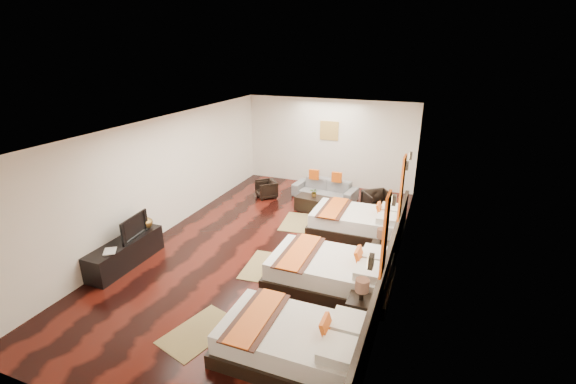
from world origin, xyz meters
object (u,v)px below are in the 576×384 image
at_px(figurine, 145,221).
at_px(armchair_left, 266,189).
at_px(bed_far, 358,222).
at_px(nightstand_b, 380,251).
at_px(nightstand_a, 360,308).
at_px(coffee_table, 314,204).
at_px(armchair_right, 377,203).
at_px(table_plant, 314,192).
at_px(tv, 131,227).
at_px(bed_near, 294,341).
at_px(book, 104,252).
at_px(tv_console, 126,253).
at_px(sofa, 325,189).
at_px(bed_mid, 331,271).

bearing_deg(figurine, armchair_left, 74.35).
relative_size(bed_far, nightstand_b, 2.77).
xyz_separation_m(nightstand_a, coffee_table, (-2.17, 4.27, -0.09)).
height_order(figurine, armchair_right, figurine).
relative_size(armchair_right, table_plant, 2.84).
bearing_deg(armchair_right, coffee_table, 158.23).
bearing_deg(tv, armchair_right, -51.49).
xyz_separation_m(bed_near, book, (-4.20, 0.65, 0.28)).
bearing_deg(nightstand_a, tv_console, 179.07).
height_order(nightstand_b, armchair_right, nightstand_b).
distance_m(armchair_right, coffee_table, 1.72).
bearing_deg(figurine, tv, -83.86).
bearing_deg(book, table_plant, 60.04).
xyz_separation_m(tv_console, armchair_right, (4.44, 4.61, 0.04)).
relative_size(nightstand_b, figurine, 2.34).
height_order(bed_near, coffee_table, bed_near).
bearing_deg(bed_far, armchair_left, 155.88).
distance_m(nightstand_a, figurine, 5.02).
bearing_deg(bed_far, nightstand_a, -77.42).
xyz_separation_m(tv_console, table_plant, (2.76, 4.25, 0.25)).
xyz_separation_m(armchair_right, table_plant, (-1.69, -0.36, 0.21)).
relative_size(coffee_table, table_plant, 4.06).
bearing_deg(figurine, sofa, 58.70).
xyz_separation_m(bed_mid, nightstand_b, (0.75, 1.17, -0.02)).
distance_m(figurine, table_plant, 4.53).
xyz_separation_m(book, figurine, (0.00, 1.20, 0.16)).
relative_size(nightstand_a, armchair_left, 1.44).
bearing_deg(table_plant, armchair_right, 12.08).
bearing_deg(armchair_left, bed_mid, -2.76).
height_order(nightstand_b, sofa, nightstand_b).
bearing_deg(table_plant, bed_mid, -67.21).
height_order(tv_console, table_plant, table_plant).
bearing_deg(bed_near, armchair_right, 87.57).
height_order(bed_mid, bed_far, bed_mid).
bearing_deg(tv, table_plant, -40.37).
xyz_separation_m(armchair_right, coffee_table, (-1.67, -0.42, -0.12)).
xyz_separation_m(nightstand_b, sofa, (-2.17, 3.25, -0.00)).
relative_size(tv, armchair_left, 1.46).
relative_size(bed_near, bed_far, 0.97).
bearing_deg(nightstand_b, bed_far, 120.39).
distance_m(tv, armchair_right, 6.24).
distance_m(nightstand_a, book, 4.97).
bearing_deg(bed_mid, tv, -171.52).
relative_size(nightstand_b, tv, 0.94).
bearing_deg(coffee_table, bed_mid, -67.11).
height_order(armchair_left, table_plant, table_plant).
distance_m(nightstand_b, armchair_left, 4.66).
height_order(coffee_table, table_plant, table_plant).
xyz_separation_m(tv_console, figurine, (0.00, 0.67, 0.45)).
bearing_deg(sofa, figurine, -113.90).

